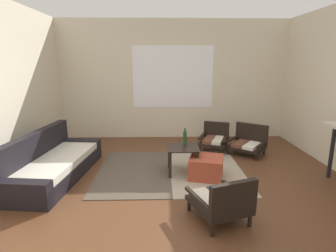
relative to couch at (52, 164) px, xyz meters
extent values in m
plane|color=#56331E|center=(1.98, -0.68, -0.21)|extent=(7.80, 7.80, 0.00)
cube|color=beige|center=(1.98, 2.38, 1.14)|extent=(5.60, 0.12, 2.70)
cube|color=white|center=(1.98, 2.32, 1.21)|extent=(1.83, 0.01, 1.39)
cube|color=#4C4238|center=(1.26, 0.20, -0.21)|extent=(1.18, 1.95, 0.01)
cube|color=gray|center=(2.44, 0.20, -0.21)|extent=(1.18, 1.95, 0.01)
cube|color=black|center=(0.07, -0.01, -0.10)|extent=(0.99, 2.10, 0.22)
cube|color=beige|center=(0.10, -0.01, 0.06)|extent=(0.87, 1.91, 0.10)
cube|color=black|center=(-0.26, 0.03, 0.19)|extent=(0.36, 2.03, 0.59)
cube|color=black|center=(0.17, 0.91, -0.04)|extent=(0.79, 0.26, 0.35)
cube|color=black|center=(-0.03, -0.93, -0.04)|extent=(0.79, 0.26, 0.35)
cube|color=black|center=(2.05, 0.11, 0.22)|extent=(0.50, 0.49, 0.02)
cube|color=black|center=(1.84, 0.32, 0.00)|extent=(0.04, 0.04, 0.42)
cube|color=black|center=(2.25, 0.32, 0.00)|extent=(0.04, 0.04, 0.42)
cube|color=black|center=(1.84, -0.09, 0.00)|extent=(0.04, 0.04, 0.42)
cube|color=black|center=(2.25, -0.09, 0.00)|extent=(0.04, 0.04, 0.42)
cylinder|color=black|center=(2.88, 0.93, -0.14)|extent=(0.04, 0.04, 0.15)
cylinder|color=black|center=(2.47, 1.09, -0.14)|extent=(0.04, 0.04, 0.15)
cylinder|color=black|center=(3.07, 1.43, -0.14)|extent=(0.04, 0.04, 0.15)
cylinder|color=black|center=(2.65, 1.58, -0.14)|extent=(0.04, 0.04, 0.15)
cube|color=black|center=(2.77, 1.26, -0.04)|extent=(0.70, 0.75, 0.05)
cube|color=beige|center=(2.84, 1.21, 0.02)|extent=(0.35, 0.57, 0.06)
cube|color=brown|center=(2.67, 1.27, 0.02)|extent=(0.35, 0.57, 0.06)
cube|color=black|center=(2.86, 1.51, 0.16)|extent=(0.51, 0.25, 0.34)
cube|color=black|center=(2.99, 1.17, 0.08)|extent=(0.26, 0.58, 0.04)
cube|color=black|center=(2.54, 1.34, 0.08)|extent=(0.26, 0.58, 0.04)
cylinder|color=black|center=(2.04, -1.05, -0.14)|extent=(0.04, 0.04, 0.14)
cylinder|color=black|center=(2.48, -0.89, -0.14)|extent=(0.04, 0.04, 0.14)
cylinder|color=black|center=(2.22, -1.56, -0.14)|extent=(0.04, 0.04, 0.14)
cylinder|color=black|center=(2.67, -1.40, -0.14)|extent=(0.04, 0.04, 0.14)
cube|color=black|center=(2.35, -1.23, -0.05)|extent=(0.73, 0.78, 0.05)
cube|color=beige|center=(2.25, -1.24, 0.01)|extent=(0.37, 0.60, 0.06)
cube|color=#2D3856|center=(2.43, -1.17, 0.01)|extent=(0.37, 0.60, 0.06)
cube|color=black|center=(2.45, -1.49, 0.16)|extent=(0.54, 0.26, 0.37)
cube|color=black|center=(2.11, -1.31, 0.07)|extent=(0.26, 0.60, 0.04)
cube|color=black|center=(2.59, -1.14, 0.07)|extent=(0.26, 0.60, 0.04)
cylinder|color=black|center=(3.44, 0.65, -0.15)|extent=(0.04, 0.04, 0.12)
cylinder|color=black|center=(3.00, 0.99, -0.15)|extent=(0.04, 0.04, 0.12)
cylinder|color=black|center=(3.72, 1.02, -0.15)|extent=(0.04, 0.04, 0.12)
cylinder|color=black|center=(3.28, 1.36, -0.15)|extent=(0.04, 0.04, 0.12)
cube|color=black|center=(3.36, 1.00, -0.07)|extent=(0.84, 0.82, 0.05)
cube|color=silver|center=(3.43, 0.92, -0.01)|extent=(0.46, 0.51, 0.06)
cube|color=brown|center=(3.26, 1.05, -0.01)|extent=(0.46, 0.51, 0.06)
cube|color=black|center=(3.51, 1.19, 0.15)|extent=(0.55, 0.44, 0.39)
cube|color=black|center=(3.60, 0.82, 0.05)|extent=(0.37, 0.46, 0.04)
cube|color=black|center=(3.12, 1.18, 0.05)|extent=(0.37, 0.46, 0.04)
cube|color=#993D28|center=(2.40, -0.08, -0.05)|extent=(0.61, 0.61, 0.33)
cylinder|color=black|center=(4.32, -0.11, 0.21)|extent=(0.06, 0.06, 0.85)
cylinder|color=#194723|center=(2.09, 0.23, 0.34)|extent=(0.06, 0.06, 0.22)
cylinder|color=#194723|center=(2.09, 0.23, 0.48)|extent=(0.03, 0.03, 0.06)
camera|label=1|loc=(1.70, -4.08, 1.55)|focal=29.52mm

